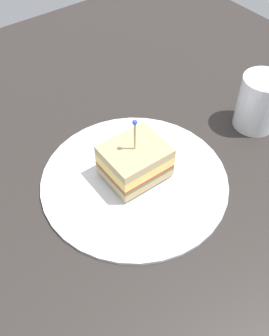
# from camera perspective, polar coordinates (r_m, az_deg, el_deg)

# --- Properties ---
(ground_plane) EXTENTS (1.09, 1.09, 0.02)m
(ground_plane) POSITION_cam_1_polar(r_m,az_deg,el_deg) (0.60, -0.00, -2.53)
(ground_plane) COLOR #2D2826
(plate) EXTENTS (0.28, 0.28, 0.01)m
(plate) POSITION_cam_1_polar(r_m,az_deg,el_deg) (0.59, -0.00, -1.61)
(plate) COLOR white
(plate) RESTS_ON ground_plane
(sandwich_half_center) EXTENTS (0.07, 0.09, 0.10)m
(sandwich_half_center) POSITION_cam_1_polar(r_m,az_deg,el_deg) (0.57, 0.04, 1.02)
(sandwich_half_center) COLOR tan
(sandwich_half_center) RESTS_ON plate
(drink_glass) EXTENTS (0.07, 0.07, 0.09)m
(drink_glass) POSITION_cam_1_polar(r_m,az_deg,el_deg) (0.68, 17.43, 8.72)
(drink_glass) COLOR #B74C33
(drink_glass) RESTS_ON ground_plane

